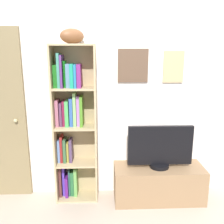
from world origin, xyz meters
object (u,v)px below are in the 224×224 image
tv_stand (158,183)px  television (160,147)px  football (72,36)px  bookshelf (72,124)px

tv_stand → television: (0.00, 0.00, 0.44)m
football → tv_stand: bearing=-4.4°
bookshelf → football: (0.04, -0.03, 0.94)m
television → football: bearing=175.6°
tv_stand → bookshelf: bearing=173.9°
bookshelf → football: size_ratio=6.77×
tv_stand → television: size_ratio=1.41×
football → television: 1.53m
football → television: football is taller
tv_stand → television: bearing=90.0°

